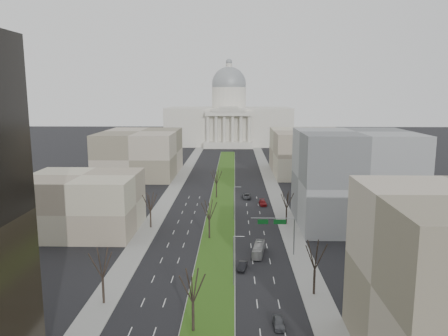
% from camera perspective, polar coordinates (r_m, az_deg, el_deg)
% --- Properties ---
extents(ground, '(600.00, 600.00, 0.00)m').
position_cam_1_polar(ground, '(141.11, -0.17, -3.93)').
color(ground, black).
rests_on(ground, ground).
extents(median, '(8.00, 222.03, 0.20)m').
position_cam_1_polar(median, '(140.10, -0.19, -3.99)').
color(median, '#999993').
rests_on(median, ground).
extents(sidewalk_left, '(5.00, 330.00, 0.15)m').
position_cam_1_polar(sidewalk_left, '(118.82, -9.03, -6.66)').
color(sidewalk_left, gray).
rests_on(sidewalk_left, ground).
extents(sidewalk_right, '(5.00, 330.00, 0.15)m').
position_cam_1_polar(sidewalk_right, '(117.71, 8.10, -6.79)').
color(sidewalk_right, gray).
rests_on(sidewalk_right, ground).
extents(capitol, '(80.00, 46.00, 55.00)m').
position_cam_1_polar(capitol, '(287.15, 0.64, 6.38)').
color(capitol, beige).
rests_on(capitol, ground).
extents(building_beige_left, '(26.00, 22.00, 14.00)m').
position_cam_1_polar(building_beige_left, '(111.63, -17.93, -4.42)').
color(building_beige_left, '#9F917B').
rests_on(building_beige_left, ground).
extents(building_grey_right, '(28.00, 26.00, 24.00)m').
position_cam_1_polar(building_grey_right, '(115.17, 16.60, -1.37)').
color(building_grey_right, slate).
rests_on(building_grey_right, ground).
extents(building_far_left, '(30.00, 40.00, 18.00)m').
position_cam_1_polar(building_far_left, '(182.86, -10.87, 1.93)').
color(building_far_left, gray).
rests_on(building_far_left, ground).
extents(building_far_right, '(30.00, 40.00, 18.00)m').
position_cam_1_polar(building_far_right, '(186.30, 11.04, 2.07)').
color(building_far_right, '#9F917B').
rests_on(building_far_right, ground).
extents(tree_left_mid, '(5.40, 5.40, 9.72)m').
position_cam_1_polar(tree_left_mid, '(73.28, -15.66, -11.78)').
color(tree_left_mid, black).
rests_on(tree_left_mid, ground).
extents(tree_left_far, '(5.28, 5.28, 9.50)m').
position_cam_1_polar(tree_left_far, '(110.36, -9.62, -4.32)').
color(tree_left_far, black).
rests_on(tree_left_far, ground).
extents(tree_right_mid, '(5.52, 5.52, 9.94)m').
position_cam_1_polar(tree_right_mid, '(75.10, 11.83, -10.96)').
color(tree_right_mid, black).
rests_on(tree_right_mid, ground).
extents(tree_right_far, '(5.04, 5.04, 9.07)m').
position_cam_1_polar(tree_right_far, '(113.11, 8.20, -4.09)').
color(tree_right_far, black).
rests_on(tree_right_far, ground).
extents(tree_median_a, '(5.40, 5.40, 9.72)m').
position_cam_1_polar(tree_median_a, '(63.15, -4.11, -15.04)').
color(tree_median_a, black).
rests_on(tree_median_a, ground).
extents(tree_median_b, '(5.40, 5.40, 9.72)m').
position_cam_1_polar(tree_median_b, '(100.74, -1.94, -5.45)').
color(tree_median_b, black).
rests_on(tree_median_b, ground).
extents(tree_median_c, '(5.40, 5.40, 9.72)m').
position_cam_1_polar(tree_median_c, '(139.68, -1.00, -1.13)').
color(tree_median_c, black).
rests_on(tree_median_c, ground).
extents(streetlamp_median_b, '(1.90, 0.20, 9.16)m').
position_cam_1_polar(streetlamp_median_b, '(77.53, 1.33, -11.92)').
color(streetlamp_median_b, gray).
rests_on(streetlamp_median_b, ground).
extents(streetlamp_median_c, '(1.90, 0.20, 9.16)m').
position_cam_1_polar(streetlamp_median_c, '(115.64, 1.35, -4.56)').
color(streetlamp_median_c, gray).
rests_on(streetlamp_median_c, ground).
extents(mast_arm_signs, '(9.12, 0.24, 8.09)m').
position_cam_1_polar(mast_arm_signs, '(91.78, 7.48, -7.65)').
color(mast_arm_signs, gray).
rests_on(mast_arm_signs, ground).
extents(car_grey_near, '(1.65, 3.99, 1.35)m').
position_cam_1_polar(car_grey_near, '(67.48, 7.16, -19.39)').
color(car_grey_near, '#494B51').
rests_on(car_grey_near, ground).
extents(car_black, '(2.16, 4.46, 1.41)m').
position_cam_1_polar(car_black, '(85.88, 2.41, -12.66)').
color(car_black, black).
rests_on(car_black, ground).
extents(car_red, '(2.39, 5.18, 1.47)m').
position_cam_1_polar(car_red, '(132.49, 5.09, -4.55)').
color(car_red, maroon).
rests_on(car_red, ground).
extents(car_grey_far, '(2.76, 5.51, 1.50)m').
position_cam_1_polar(car_grey_far, '(140.44, 2.96, -3.69)').
color(car_grey_far, '#48494F').
rests_on(car_grey_far, ground).
extents(box_van, '(3.19, 8.43, 2.29)m').
position_cam_1_polar(box_van, '(93.18, 4.54, -10.55)').
color(box_van, silver).
rests_on(box_van, ground).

